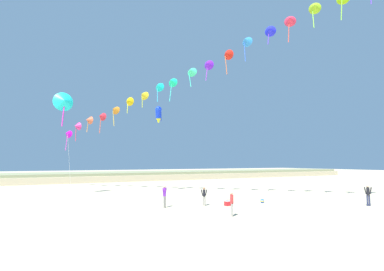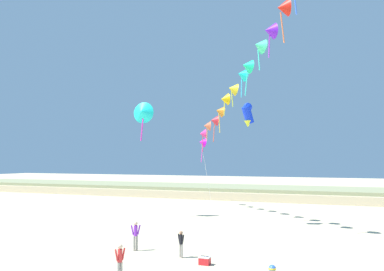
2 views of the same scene
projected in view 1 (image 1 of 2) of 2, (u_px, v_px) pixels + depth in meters
name	position (u px, v px, depth m)	size (l,w,h in m)	color
ground_plane	(293.00, 226.00, 16.64)	(240.00, 240.00, 0.00)	beige
dune_ridge	(106.00, 176.00, 57.65)	(120.00, 13.10, 1.55)	#BFAE8B
person_near_left	(232.00, 202.00, 19.66)	(0.31, 0.55, 1.64)	gray
person_near_right	(204.00, 195.00, 24.41)	(0.51, 0.28, 1.49)	gray
person_mid_center	(164.00, 195.00, 23.40)	(0.54, 0.44, 1.75)	gray
person_far_left	(368.00, 194.00, 24.28)	(0.52, 0.45, 1.73)	#282D4C
kite_banner_string	(181.00, 76.00, 33.97)	(21.85, 33.66, 19.29)	#D00ED2
large_kite_low_lead	(159.00, 114.00, 36.08)	(1.17, 1.38, 2.07)	#1132E8
large_kite_mid_trail	(64.00, 101.00, 31.85)	(2.14, 1.04, 3.81)	#1DECE1
beach_cooler	(228.00, 203.00, 24.39)	(0.58, 0.41, 0.46)	red
beach_ball	(262.00, 201.00, 25.99)	(0.36, 0.36, 0.36)	blue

